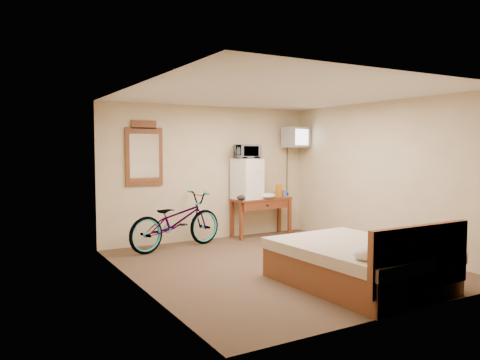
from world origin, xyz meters
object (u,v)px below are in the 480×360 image
(microwave, at_px, (247,151))
(bicycle, at_px, (176,221))
(desk, at_px, (262,205))
(mini_fridge, at_px, (247,179))
(bed, at_px, (361,263))
(crt_television, at_px, (296,137))
(blue_cup, at_px, (285,194))
(wall_mirror, at_px, (144,154))

(microwave, height_order, bicycle, microwave)
(desk, bearing_deg, mini_fridge, 175.47)
(mini_fridge, bearing_deg, desk, -4.53)
(bed, bearing_deg, bicycle, 110.23)
(mini_fridge, bearing_deg, crt_television, -0.40)
(desk, xyz_separation_m, microwave, (-0.32, 0.03, 1.04))
(blue_cup, distance_m, wall_mirror, 2.89)
(microwave, bearing_deg, bed, -74.84)
(mini_fridge, distance_m, microwave, 0.52)
(desk, height_order, wall_mirror, wall_mirror)
(mini_fridge, bearing_deg, bed, -96.27)
(mini_fridge, relative_size, wall_mirror, 0.68)
(desk, xyz_separation_m, crt_television, (0.81, 0.02, 1.32))
(desk, distance_m, microwave, 1.09)
(desk, relative_size, wall_mirror, 1.09)
(bicycle, height_order, bed, bicycle)
(mini_fridge, xyz_separation_m, bicycle, (-1.55, -0.22, -0.66))
(crt_television, distance_m, bed, 4.06)
(bicycle, relative_size, bed, 0.87)
(blue_cup, bearing_deg, wall_mirror, 173.27)
(mini_fridge, bearing_deg, microwave, 56.31)
(wall_mirror, bearing_deg, crt_television, -4.68)
(blue_cup, xyz_separation_m, bicycle, (-2.36, -0.14, -0.34))
(bicycle, bearing_deg, blue_cup, -99.79)
(desk, bearing_deg, bed, -101.63)
(crt_television, relative_size, wall_mirror, 0.55)
(bicycle, bearing_deg, crt_television, -98.61)
(bed, bearing_deg, mini_fridge, 83.73)
(blue_cup, height_order, wall_mirror, wall_mirror)
(mini_fridge, relative_size, bed, 0.37)
(desk, xyz_separation_m, bed, (-0.70, -3.38, -0.32))
(mini_fridge, bearing_deg, wall_mirror, 172.85)
(microwave, bearing_deg, bicycle, -150.32)
(mini_fridge, height_order, crt_television, crt_television)
(wall_mirror, xyz_separation_m, bicycle, (0.39, -0.47, -1.13))
(blue_cup, relative_size, crt_television, 0.22)
(bicycle, bearing_deg, wall_mirror, 26.83)
(wall_mirror, bearing_deg, bicycle, -49.94)
(crt_television, distance_m, wall_mirror, 3.10)
(desk, height_order, bed, bed)
(bed, bearing_deg, desk, 78.37)
(desk, bearing_deg, blue_cup, -6.54)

